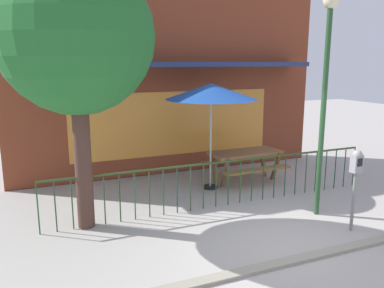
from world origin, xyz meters
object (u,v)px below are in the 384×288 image
Objects in this scene: street_lamp at (326,76)px; patio_umbrella at (211,92)px; picnic_table_left at (245,158)px; parking_meter_far at (356,169)px; street_tree at (76,37)px.

patio_umbrella is at bearing 118.52° from street_lamp.
picnic_table_left is 0.45× the size of street_lamp.
patio_umbrella is (-1.03, -0.15, 1.68)m from picnic_table_left.
street_lamp reaches higher than parking_meter_far.
picnic_table_left is 0.75× the size of patio_umbrella.
patio_umbrella is 3.42m from street_tree.
patio_umbrella reaches higher than picnic_table_left.
picnic_table_left is at bearing 17.45° from street_tree.
street_tree reaches higher than street_lamp.
parking_meter_far reaches higher than picnic_table_left.
street_lamp is at bearing -85.03° from picnic_table_left.
picnic_table_left is at bearing 94.53° from parking_meter_far.
street_lamp is (1.24, -2.29, 0.41)m from patio_umbrella.
picnic_table_left is 1.97m from patio_umbrella.
street_lamp is at bearing 93.28° from parking_meter_far.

